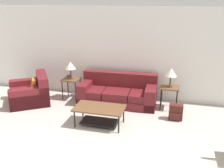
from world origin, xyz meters
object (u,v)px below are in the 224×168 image
object	(u,v)px
table_lamp_left	(70,66)
table_lamp_right	(171,73)
armchair	(31,93)
side_table_left	(71,81)
side_table_right	(170,89)
couch	(118,93)
coffee_table	(99,112)
backpack	(176,112)

from	to	relation	value
table_lamp_left	table_lamp_right	world-z (taller)	same
armchair	table_lamp_right	size ratio (longest dim) A/B	2.95
armchair	side_table_left	bearing A→B (deg)	28.53
side_table_right	couch	bearing A→B (deg)	179.59
coffee_table	side_table_left	bearing A→B (deg)	133.11
coffee_table	backpack	world-z (taller)	coffee_table
coffee_table	side_table_right	distance (m)	2.05
couch	side_table_left	world-z (taller)	couch
table_lamp_left	table_lamp_right	distance (m)	2.79
coffee_table	table_lamp_right	bearing A→B (deg)	41.93
coffee_table	side_table_right	size ratio (longest dim) A/B	1.89
armchair	coffee_table	world-z (taller)	armchair
armchair	backpack	size ratio (longest dim) A/B	3.81
backpack	armchair	bearing A→B (deg)	178.50
side_table_left	table_lamp_right	distance (m)	2.82
couch	side_table_left	xyz separation A→B (m)	(-1.39, -0.01, 0.24)
side_table_left	table_lamp_left	world-z (taller)	table_lamp_left
coffee_table	table_lamp_right	distance (m)	2.14
armchair	table_lamp_right	world-z (taller)	table_lamp_right
side_table_left	side_table_right	bearing A→B (deg)	0.00
table_lamp_left	backpack	world-z (taller)	table_lamp_left
coffee_table	side_table_left	distance (m)	1.87
side_table_right	table_lamp_right	size ratio (longest dim) A/B	1.20
table_lamp_right	coffee_table	bearing A→B (deg)	-138.07
couch	side_table_left	size ratio (longest dim) A/B	3.51
side_table_right	backpack	xyz separation A→B (m)	(0.19, -0.65, -0.35)
couch	coffee_table	size ratio (longest dim) A/B	1.86
armchair	side_table_left	xyz separation A→B (m)	(1.00, 0.54, 0.25)
side_table_left	armchair	bearing A→B (deg)	-151.47
backpack	couch	bearing A→B (deg)	157.49
side_table_right	table_lamp_right	distance (m)	0.46
coffee_table	table_lamp_left	world-z (taller)	table_lamp_left
table_lamp_right	side_table_left	bearing A→B (deg)	180.00
armchair	coffee_table	size ratio (longest dim) A/B	1.30
couch	armchair	bearing A→B (deg)	-166.96
side_table_left	side_table_right	xyz separation A→B (m)	(2.79, 0.00, 0.00)
side_table_left	table_lamp_right	bearing A→B (deg)	-0.00
table_lamp_left	table_lamp_right	bearing A→B (deg)	0.00
table_lamp_left	armchair	bearing A→B (deg)	-151.47
armchair	table_lamp_left	size ratio (longest dim) A/B	2.95
armchair	side_table_left	size ratio (longest dim) A/B	2.46
side_table_left	side_table_right	distance (m)	2.79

